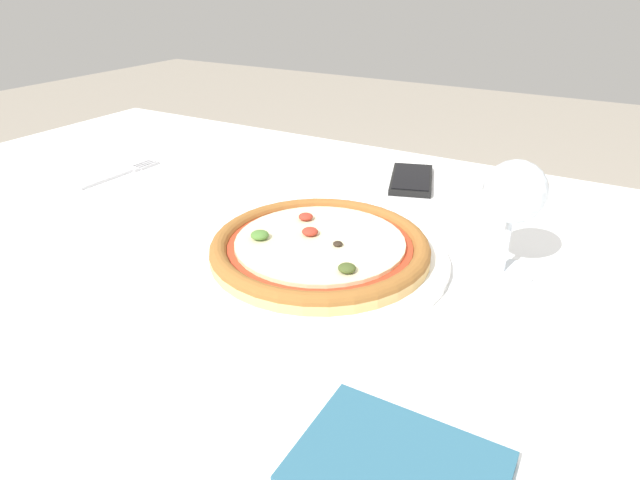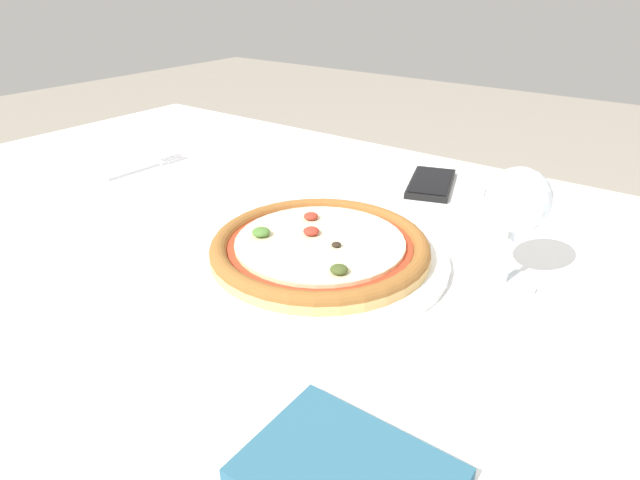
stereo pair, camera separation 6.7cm
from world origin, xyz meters
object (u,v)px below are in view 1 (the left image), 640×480
(fork, at_px, (122,173))
(wine_glass_far_left, at_px, (514,197))
(dining_table, at_px, (253,285))
(pizza_plate, at_px, (320,249))
(cell_phone, at_px, (411,179))

(fork, height_order, wine_glass_far_left, wine_glass_far_left)
(dining_table, height_order, wine_glass_far_left, wine_glass_far_left)
(wine_glass_far_left, bearing_deg, dining_table, -168.08)
(pizza_plate, relative_size, wine_glass_far_left, 2.26)
(wine_glass_far_left, relative_size, cell_phone, 0.91)
(dining_table, height_order, cell_phone, cell_phone)
(pizza_plate, height_order, cell_phone, pizza_plate)
(pizza_plate, xyz_separation_m, cell_phone, (-0.00, 0.33, -0.01))
(wine_glass_far_left, bearing_deg, cell_phone, 131.04)
(wine_glass_far_left, bearing_deg, pizza_plate, -158.10)
(fork, relative_size, wine_glass_far_left, 1.17)
(cell_phone, bearing_deg, fork, -154.23)
(pizza_plate, distance_m, fork, 0.49)
(pizza_plate, height_order, wine_glass_far_left, wine_glass_far_left)
(fork, height_order, cell_phone, cell_phone)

